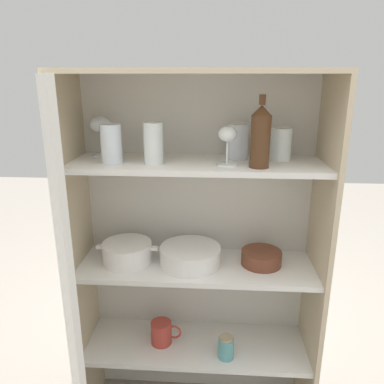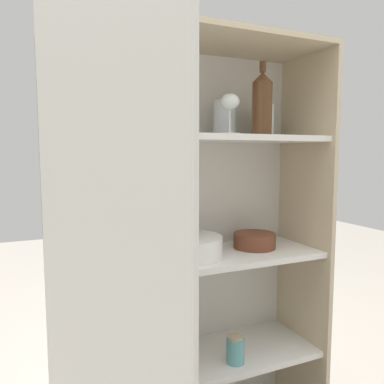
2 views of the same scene
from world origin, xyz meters
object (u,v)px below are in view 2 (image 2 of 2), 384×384
object	(u,v)px
wine_bottle	(262,103)
plate_stack_white	(188,247)
casserole_dish	(114,253)
mixing_bowl_large	(255,240)
coffee_mug_primary	(155,356)
storage_jar	(235,350)

from	to	relation	value
wine_bottle	plate_stack_white	size ratio (longest dim) A/B	1.01
plate_stack_white	wine_bottle	bearing A→B (deg)	-17.72
wine_bottle	casserole_dish	world-z (taller)	wine_bottle
plate_stack_white	mixing_bowl_large	bearing A→B (deg)	3.09
mixing_bowl_large	casserole_dish	xyz separation A→B (m)	(-0.53, -0.01, 0.01)
plate_stack_white	coffee_mug_primary	xyz separation A→B (m)	(-0.12, -0.01, -0.36)
mixing_bowl_large	coffee_mug_primary	distance (m)	0.54
mixing_bowl_large	storage_jar	xyz separation A→B (m)	(-0.13, -0.09, -0.36)
mixing_bowl_large	coffee_mug_primary	size ratio (longest dim) A/B	1.22
casserole_dish	wine_bottle	bearing A→B (deg)	-9.07
plate_stack_white	storage_jar	distance (m)	0.40
coffee_mug_primary	casserole_dish	bearing A→B (deg)	176.33
coffee_mug_primary	wine_bottle	bearing A→B (deg)	-11.00
mixing_bowl_large	casserole_dish	bearing A→B (deg)	-178.58
plate_stack_white	coffee_mug_primary	world-z (taller)	plate_stack_white
coffee_mug_primary	storage_jar	distance (m)	0.28
casserole_dish	plate_stack_white	bearing A→B (deg)	-0.43
plate_stack_white	casserole_dish	xyz separation A→B (m)	(-0.25, 0.00, 0.00)
wine_bottle	casserole_dish	distance (m)	0.69
mixing_bowl_large	storage_jar	bearing A→B (deg)	-145.06
plate_stack_white	casserole_dish	size ratio (longest dim) A/B	0.97
coffee_mug_primary	plate_stack_white	bearing A→B (deg)	3.10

